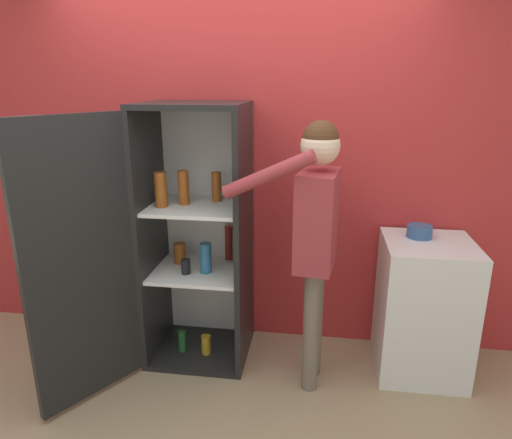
% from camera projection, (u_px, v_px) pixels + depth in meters
% --- Properties ---
extents(ground_plane, '(12.00, 12.00, 0.00)m').
position_uv_depth(ground_plane, '(212.00, 413.00, 2.71)').
color(ground_plane, tan).
extents(wall_back, '(7.00, 0.06, 2.55)m').
position_uv_depth(wall_back, '(239.00, 171.00, 3.26)').
color(wall_back, '#B72D2D').
rests_on(wall_back, ground_plane).
extents(refrigerator, '(1.07, 1.17, 1.76)m').
position_uv_depth(refrigerator, '(175.00, 240.00, 3.02)').
color(refrigerator, black).
rests_on(refrigerator, ground_plane).
extents(person, '(0.67, 0.51, 1.69)m').
position_uv_depth(person, '(316.00, 222.00, 2.69)').
color(person, '#726656').
rests_on(person, ground_plane).
extents(counter, '(0.56, 0.57, 0.91)m').
position_uv_depth(counter, '(423.00, 308.00, 3.01)').
color(counter, white).
rests_on(counter, ground_plane).
extents(bowl, '(0.16, 0.16, 0.08)m').
position_uv_depth(bowl, '(419.00, 231.00, 2.96)').
color(bowl, '#335B8E').
rests_on(bowl, counter).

